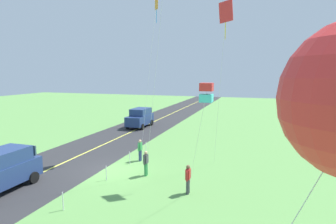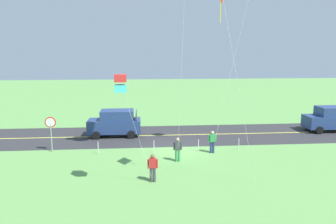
# 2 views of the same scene
# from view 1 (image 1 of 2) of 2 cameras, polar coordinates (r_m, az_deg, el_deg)

# --- Properties ---
(ground_plane) EXTENTS (120.00, 120.00, 0.10)m
(ground_plane) POSITION_cam_1_polar(r_m,az_deg,el_deg) (19.47, -11.77, -11.72)
(ground_plane) COLOR #60994C
(asphalt_road) EXTENTS (120.00, 7.00, 0.00)m
(asphalt_road) POSITION_cam_1_polar(r_m,az_deg,el_deg) (21.66, -21.11, -9.91)
(asphalt_road) COLOR #2D2D30
(asphalt_road) RESTS_ON ground
(road_centre_stripe) EXTENTS (120.00, 0.16, 0.00)m
(road_centre_stripe) POSITION_cam_1_polar(r_m,az_deg,el_deg) (21.66, -21.11, -9.90)
(road_centre_stripe) COLOR #E5E04C
(road_centre_stripe) RESTS_ON asphalt_road
(car_suv_foreground) EXTENTS (4.40, 2.12, 2.24)m
(car_suv_foreground) POSITION_cam_1_polar(r_m,az_deg,el_deg) (18.19, -31.23, -10.17)
(car_suv_foreground) COLOR navy
(car_suv_foreground) RESTS_ON ground
(car_parked_west_far) EXTENTS (4.40, 2.12, 2.24)m
(car_parked_west_far) POSITION_cam_1_polar(r_m,az_deg,el_deg) (33.59, -5.77, -1.13)
(car_parked_west_far) COLOR navy
(car_parked_west_far) RESTS_ON ground
(person_adult_near) EXTENTS (0.58, 0.22, 1.60)m
(person_adult_near) POSITION_cam_1_polar(r_m,az_deg,el_deg) (17.87, -4.57, -10.29)
(person_adult_near) COLOR #338C4C
(person_adult_near) RESTS_ON ground
(person_adult_companion) EXTENTS (0.58, 0.22, 1.60)m
(person_adult_companion) POSITION_cam_1_polar(r_m,az_deg,el_deg) (20.79, -5.76, -7.66)
(person_adult_companion) COLOR navy
(person_adult_companion) RESTS_ON ground
(person_child_watcher) EXTENTS (0.58, 0.22, 1.60)m
(person_child_watcher) POSITION_cam_1_polar(r_m,az_deg,el_deg) (15.35, 4.13, -13.42)
(person_child_watcher) COLOR #3F3F47
(person_child_watcher) RESTS_ON ground
(kite_blue_mid) EXTENTS (2.74, 0.80, 12.51)m
(kite_blue_mid) POSITION_cam_1_polar(r_m,az_deg,el_deg) (22.50, -2.46, 21.19)
(kite_blue_mid) COLOR silver
(kite_blue_mid) RESTS_ON ground
(kite_yellow_high) EXTENTS (1.84, 1.48, 6.03)m
(kite_yellow_high) POSITION_cam_1_polar(r_m,az_deg,el_deg) (12.56, 7.89, 3.93)
(kite_yellow_high) COLOR silver
(kite_yellow_high) RESTS_ON ground
(kite_cyan_top) EXTENTS (2.69, 1.32, 10.67)m
(kite_cyan_top) POSITION_cam_1_polar(r_m,az_deg,el_deg) (17.55, 11.76, 18.89)
(kite_cyan_top) COLOR silver
(kite_cyan_top) RESTS_ON ground
(fence_post_0) EXTENTS (0.05, 0.05, 0.90)m
(fence_post_0) POSITION_cam_1_polar(r_m,az_deg,el_deg) (22.87, -4.56, -7.27)
(fence_post_0) COLOR silver
(fence_post_0) RESTS_ON ground
(fence_post_1) EXTENTS (0.05, 0.05, 0.90)m
(fence_post_1) POSITION_cam_1_polar(r_m,az_deg,el_deg) (20.29, -7.86, -9.32)
(fence_post_1) COLOR silver
(fence_post_1) RESTS_ON ground
(fence_post_2) EXTENTS (0.05, 0.05, 0.90)m
(fence_post_2) POSITION_cam_1_polar(r_m,az_deg,el_deg) (17.62, -12.58, -12.16)
(fence_post_2) COLOR silver
(fence_post_2) RESTS_ON ground
(fence_post_3) EXTENTS (0.05, 0.05, 0.90)m
(fence_post_3) POSITION_cam_1_polar(r_m,az_deg,el_deg) (14.67, -20.79, -16.76)
(fence_post_3) COLOR silver
(fence_post_3) RESTS_ON ground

